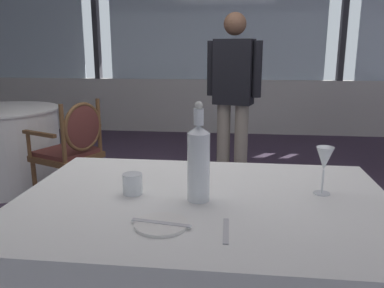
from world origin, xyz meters
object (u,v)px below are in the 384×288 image
Objects in this scene: water_bottle at (199,161)px; water_tumbler at (133,184)px; wine_glass at (324,160)px; side_plate at (161,224)px; diner_person_0 at (233,90)px; dining_chair_1_0 at (73,145)px.

water_bottle is 4.58× the size of water_tumbler.
wine_glass reaches higher than water_tumbler.
side_plate is 2.63m from diner_person_0.
water_bottle is 0.29m from water_tumbler.
dining_chair_1_0 is 1.55m from diner_person_0.
water_bottle is at bearing -166.91° from diner_person_0.
water_bottle is 0.49m from wine_glass.
wine_glass reaches higher than dining_chair_1_0.
side_plate is 0.11× the size of diner_person_0.
wine_glass is 0.75m from water_tumbler.
dining_chair_1_0 is at bearing 137.37° from wine_glass.
side_plate is 0.69m from wine_glass.
side_plate is 0.32m from water_tumbler.
side_plate is 0.19× the size of dining_chair_1_0.
water_bottle is at bearing 67.53° from side_plate.
dining_chair_1_0 reaches higher than water_tumbler.
wine_glass is at bearing -154.98° from diner_person_0.
water_tumbler is at bearing 172.15° from water_bottle.
diner_person_0 is (0.19, 2.62, 0.17)m from side_plate.
diner_person_0 is at bearing 87.71° from water_bottle.
water_tumbler is 0.05× the size of diner_person_0.
wine_glass reaches higher than side_plate.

